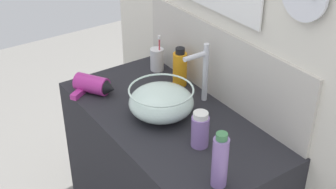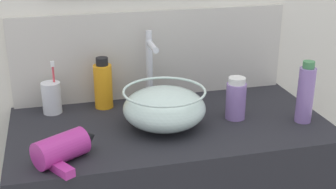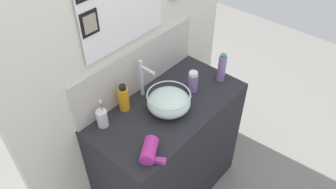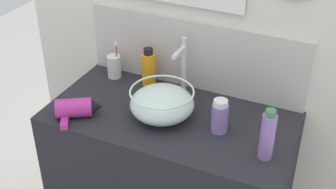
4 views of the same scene
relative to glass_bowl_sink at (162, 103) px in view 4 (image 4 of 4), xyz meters
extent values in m
cube|color=silver|center=(0.02, 0.31, 0.32)|extent=(1.70, 0.06, 2.57)
cube|color=beige|center=(0.02, 0.27, 0.09)|extent=(1.00, 0.02, 0.32)
ellipsoid|color=silver|center=(0.00, 0.00, 0.00)|extent=(0.26, 0.26, 0.13)
torus|color=silver|center=(0.00, 0.00, 0.06)|extent=(0.26, 0.26, 0.01)
torus|color=#B2B7BC|center=(0.00, 0.00, -0.06)|extent=(0.10, 0.10, 0.01)
cylinder|color=silver|center=(0.00, 0.22, 0.05)|extent=(0.02, 0.02, 0.23)
cylinder|color=silver|center=(0.00, 0.16, 0.16)|extent=(0.02, 0.11, 0.02)
cylinder|color=silver|center=(0.00, 0.22, 0.18)|extent=(0.02, 0.02, 0.03)
cylinder|color=#B22D8C|center=(-0.33, -0.15, -0.03)|extent=(0.17, 0.14, 0.08)
cone|color=black|center=(-0.25, -0.10, -0.03)|extent=(0.07, 0.08, 0.07)
cube|color=#B22D8C|center=(-0.33, -0.21, -0.05)|extent=(0.07, 0.09, 0.02)
cylinder|color=silver|center=(-0.34, 0.20, -0.01)|extent=(0.06, 0.06, 0.11)
cylinder|color=#D83F4C|center=(-0.33, 0.21, 0.02)|extent=(0.01, 0.01, 0.16)
cube|color=white|center=(-0.33, 0.21, 0.11)|extent=(0.01, 0.01, 0.02)
cylinder|color=#8C6BB2|center=(0.45, -0.07, 0.03)|extent=(0.05, 0.05, 0.18)
cylinder|color=#3F7F4C|center=(0.45, -0.07, 0.13)|extent=(0.04, 0.04, 0.02)
cylinder|color=orange|center=(-0.17, 0.21, 0.01)|extent=(0.06, 0.06, 0.15)
cylinder|color=black|center=(-0.17, 0.21, 0.10)|extent=(0.04, 0.04, 0.03)
cylinder|color=#8C6BB2|center=(0.24, 0.01, -0.01)|extent=(0.07, 0.07, 0.12)
cylinder|color=silver|center=(0.24, 0.01, 0.07)|extent=(0.06, 0.06, 0.02)
camera|label=1|loc=(1.32, -0.87, 0.98)|focal=50.00mm
camera|label=2|loc=(-0.32, -1.32, 0.57)|focal=50.00mm
camera|label=3|loc=(-1.08, -0.93, 1.32)|focal=35.00mm
camera|label=4|loc=(0.69, -1.42, 1.04)|focal=50.00mm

